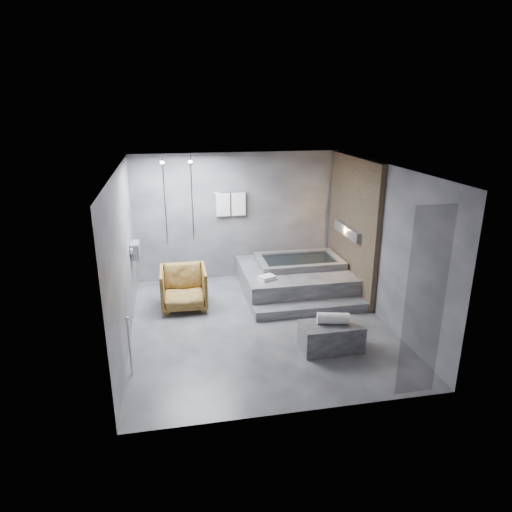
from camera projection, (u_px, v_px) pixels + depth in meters
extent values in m
plane|color=#323235|center=(259.00, 324.00, 8.21)|extent=(5.00, 5.00, 0.00)
cube|color=#535456|center=(260.00, 168.00, 7.32)|extent=(4.50, 5.00, 0.04)
cube|color=#3D3D43|center=(237.00, 217.00, 10.09)|extent=(4.50, 0.04, 2.80)
cube|color=#3D3D43|center=(301.00, 314.00, 5.44)|extent=(4.50, 0.04, 2.80)
cube|color=#3D3D43|center=(123.00, 259.00, 7.36)|extent=(0.04, 5.00, 2.80)
cube|color=#3D3D43|center=(382.00, 243.00, 8.18)|extent=(0.04, 5.00, 2.80)
cube|color=#8B7351|center=(352.00, 226.00, 9.33)|extent=(0.10, 2.40, 2.78)
cube|color=#FF9938|center=(348.00, 231.00, 9.34)|extent=(0.14, 1.20, 0.20)
cube|color=gray|center=(135.00, 250.00, 8.77)|extent=(0.16, 0.42, 0.30)
imported|color=beige|center=(136.00, 254.00, 8.70)|extent=(0.08, 0.08, 0.21)
imported|color=beige|center=(136.00, 252.00, 8.89)|extent=(0.07, 0.07, 0.15)
cylinder|color=silver|center=(192.00, 200.00, 9.33)|extent=(0.04, 0.04, 1.80)
cylinder|color=silver|center=(165.00, 201.00, 9.23)|extent=(0.04, 0.04, 1.80)
cylinder|color=silver|center=(230.00, 193.00, 9.84)|extent=(0.75, 0.02, 0.02)
cube|color=white|center=(223.00, 205.00, 9.87)|extent=(0.30, 0.06, 0.50)
cube|color=white|center=(238.00, 204.00, 9.93)|extent=(0.30, 0.06, 0.50)
cylinder|color=silver|center=(130.00, 347.00, 6.57)|extent=(0.04, 0.04, 0.90)
cube|color=black|center=(424.00, 305.00, 5.80)|extent=(0.55, 0.01, 2.60)
cube|color=#37383A|center=(294.00, 279.00, 9.67)|extent=(2.20, 2.00, 0.50)
cube|color=#37383A|center=(311.00, 309.00, 8.63)|extent=(2.20, 0.36, 0.18)
cube|color=#333335|center=(331.00, 336.00, 7.34)|extent=(0.98, 0.54, 0.44)
imported|color=#452F11|center=(184.00, 288.00, 8.78)|extent=(0.88, 0.90, 0.81)
cylinder|color=white|center=(333.00, 318.00, 7.27)|extent=(0.54, 0.30, 0.18)
cube|color=silver|center=(267.00, 278.00, 8.93)|extent=(0.37, 0.33, 0.08)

